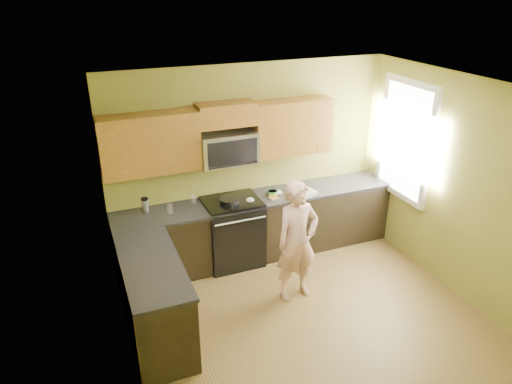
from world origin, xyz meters
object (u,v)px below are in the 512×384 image
stove (233,231)px  butter_tub (273,196)px  microwave (228,163)px  travel_mug (146,212)px  woman (297,241)px  frying_pan (229,202)px

stove → butter_tub: 0.75m
microwave → travel_mug: bearing=178.6°
woman → frying_pan: bearing=112.1°
woman → travel_mug: bearing=137.8°
frying_pan → stove: bearing=54.7°
microwave → frying_pan: 0.53m
butter_tub → travel_mug: size_ratio=0.67×
butter_tub → travel_mug: (-1.73, 0.16, 0.00)m
microwave → woman: bearing=-68.0°
woman → frying_pan: (-0.52, 0.99, 0.17)m
stove → woman: 1.18m
microwave → frying_pan: (-0.05, -0.17, -0.50)m
frying_pan → travel_mug: 1.10m
frying_pan → woman: bearing=-49.4°
stove → travel_mug: bearing=172.3°
stove → microwave: bearing=90.0°
microwave → woman: microwave is taller
butter_tub → woman: bearing=-97.3°
stove → woman: bearing=-65.6°
butter_tub → microwave: bearing=167.4°
microwave → stove: bearing=-90.0°
stove → butter_tub: size_ratio=7.27×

